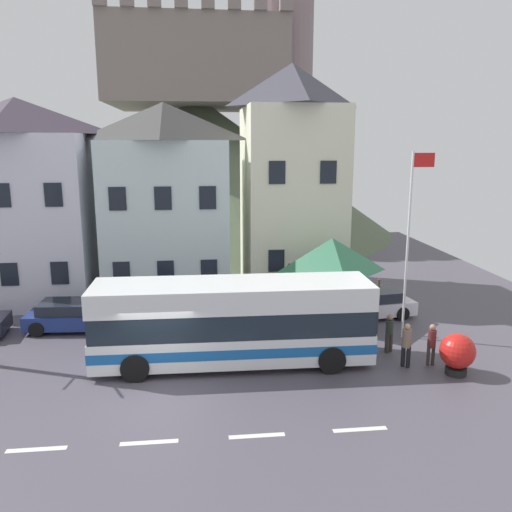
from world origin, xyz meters
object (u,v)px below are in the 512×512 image
(townhouse_00, at_px, (23,201))
(pedestrian_03, at_px, (407,343))
(townhouse_01, at_px, (166,202))
(harbour_buoy, at_px, (457,352))
(parked_car_01, at_px, (366,304))
(hilltop_castle, at_px, (199,156))
(pedestrian_01, at_px, (432,341))
(flagpole, at_px, (410,234))
(pedestrian_00, at_px, (340,316))
(pedestrian_02, at_px, (389,332))
(townhouse_02, at_px, (291,181))
(bus_shelter, at_px, (332,255))
(transit_bus, at_px, (233,323))
(parked_car_03, at_px, (71,315))
(public_bench, at_px, (330,299))

(townhouse_00, height_order, pedestrian_03, townhouse_00)
(townhouse_01, distance_m, harbour_buoy, 15.99)
(townhouse_01, relative_size, parked_car_01, 2.10)
(hilltop_castle, relative_size, pedestrian_01, 22.17)
(pedestrian_03, relative_size, harbour_buoy, 1.12)
(flagpole, bearing_deg, pedestrian_01, -92.58)
(pedestrian_00, relative_size, pedestrian_03, 0.97)
(townhouse_01, distance_m, pedestrian_02, 13.35)
(townhouse_02, relative_size, bus_shelter, 3.10)
(transit_bus, xyz_separation_m, pedestrian_00, (4.71, 2.29, -0.68))
(townhouse_02, xyz_separation_m, harbour_buoy, (3.97, -11.71, -5.25))
(hilltop_castle, height_order, transit_bus, hilltop_castle)
(bus_shelter, bearing_deg, parked_car_03, 178.67)
(townhouse_01, distance_m, bus_shelter, 9.34)
(bus_shelter, bearing_deg, pedestrian_03, -73.97)
(pedestrian_03, bearing_deg, pedestrian_01, 2.33)
(pedestrian_01, bearing_deg, transit_bus, 172.03)
(transit_bus, bearing_deg, harbour_buoy, -12.46)
(pedestrian_00, relative_size, public_bench, 1.04)
(parked_car_01, bearing_deg, pedestrian_00, 42.76)
(hilltop_castle, xyz_separation_m, pedestrian_02, (7.11, -30.17, -6.08))
(townhouse_02, bearing_deg, parked_car_03, -153.37)
(transit_bus, height_order, pedestrian_01, transit_bus)
(hilltop_castle, bearing_deg, townhouse_00, -113.62)
(parked_car_03, height_order, public_bench, parked_car_03)
(parked_car_03, bearing_deg, townhouse_01, 53.43)
(hilltop_castle, bearing_deg, townhouse_01, -95.02)
(townhouse_01, height_order, public_bench, townhouse_01)
(townhouse_01, relative_size, pedestrian_03, 6.04)
(hilltop_castle, relative_size, parked_car_03, 9.02)
(pedestrian_02, height_order, flagpole, flagpole)
(parked_car_01, xyz_separation_m, pedestrian_01, (0.67, -5.64, 0.31))
(hilltop_castle, height_order, pedestrian_02, hilltop_castle)
(parked_car_03, xyz_separation_m, flagpole, (14.28, -2.60, 3.83))
(townhouse_01, distance_m, transit_bus, 10.31)
(parked_car_03, bearing_deg, harbour_buoy, -19.68)
(hilltop_castle, distance_m, flagpole, 29.96)
(parked_car_01, height_order, public_bench, parked_car_01)
(townhouse_02, height_order, parked_car_03, townhouse_02)
(harbour_buoy, bearing_deg, flagpole, 96.89)
(bus_shelter, height_order, pedestrian_00, bus_shelter)
(hilltop_castle, relative_size, bus_shelter, 9.03)
(harbour_buoy, bearing_deg, parked_car_01, 100.89)
(townhouse_02, distance_m, transit_bus, 11.51)
(pedestrian_01, distance_m, pedestrian_02, 1.77)
(townhouse_00, distance_m, flagpole, 19.14)
(bus_shelter, bearing_deg, flagpole, -41.65)
(transit_bus, relative_size, harbour_buoy, 6.85)
(transit_bus, relative_size, pedestrian_03, 6.14)
(parked_car_03, distance_m, pedestrian_02, 13.68)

